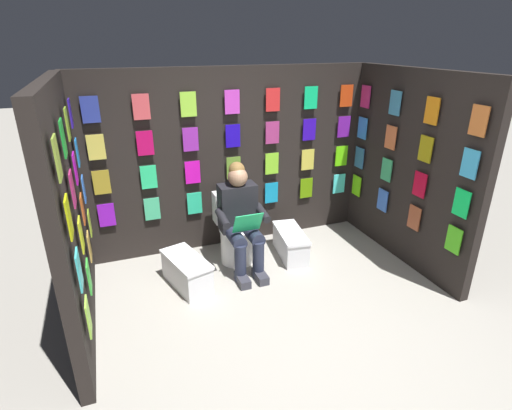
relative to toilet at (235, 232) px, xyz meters
The scene contains 8 objects.
ground_plane 1.64m from the toilet, 94.09° to the left, with size 30.00×30.00×0.00m, color #9E998E.
display_wall_back 0.87m from the toilet, 104.18° to the right, with size 3.43×0.14×2.11m.
display_wall_left 2.06m from the toilet, 161.90° to the left, with size 0.14×2.00×2.11m.
display_wall_right 1.86m from the toilet, 20.48° to the left, with size 0.14×2.00×2.11m.
toilet is the anchor object (origin of this frame).
person_reading 0.35m from the toilet, 89.85° to the left, with size 0.52×0.68×1.19m.
comic_longbox_near 0.67m from the toilet, 163.84° to the left, with size 0.37×0.70×0.31m.
comic_longbox_far 0.76m from the toilet, 30.02° to the left, with size 0.46×0.70×0.32m.
Camera 1 is at (1.34, 2.34, 2.38)m, focal length 28.16 mm.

